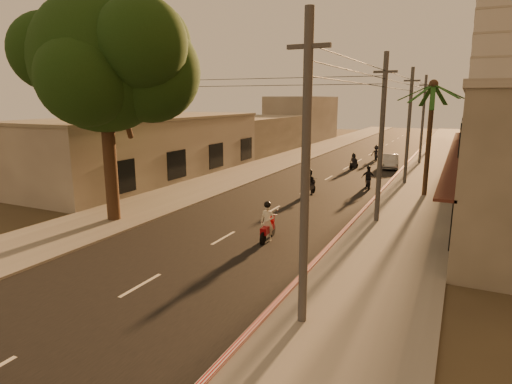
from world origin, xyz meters
TOP-DOWN VIEW (x-y plane):
  - ground at (0.00, 0.00)m, footprint 160.00×160.00m
  - road at (0.00, 20.00)m, footprint 10.00×140.00m
  - sidewalk_right at (7.50, 20.00)m, footprint 5.00×140.00m
  - sidewalk_left at (-7.50, 20.00)m, footprint 5.00×140.00m
  - curb_stripe at (5.10, 15.00)m, footprint 0.20×60.00m
  - left_building at (-13.98, 14.00)m, footprint 8.20×24.20m
  - broadleaf_tree at (-6.61, 2.14)m, footprint 9.60×8.70m
  - palm_tree at (8.00, 16.00)m, footprint 5.00×5.00m
  - utility_poles at (6.20, 20.00)m, footprint 1.20×48.26m
  - filler_right at (14.00, 45.00)m, footprint 8.00×14.00m
  - filler_left_near at (-14.00, 34.00)m, footprint 8.00×14.00m
  - filler_left_far at (-14.00, 52.00)m, footprint 8.00×14.00m
  - scooter_red at (2.08, 2.59)m, footprint 0.80×1.99m
  - scooter_mid_a at (0.69, 12.94)m, footprint 0.90×1.88m
  - scooter_mid_b at (3.93, 16.90)m, footprint 1.20×1.76m
  - scooter_far_a at (0.76, 25.79)m, footprint 0.98×1.57m
  - scooter_far_b at (1.66, 32.46)m, footprint 1.35×1.73m
  - parked_car at (3.89, 27.75)m, footprint 2.79×4.59m

SIDE VIEW (x-z plane):
  - ground at x=0.00m, z-range 0.00..0.00m
  - road at x=0.00m, z-range 0.00..0.02m
  - sidewalk_right at x=7.50m, z-range 0.00..0.12m
  - sidewalk_left at x=-7.50m, z-range 0.00..0.12m
  - curb_stripe at x=5.10m, z-range 0.00..0.20m
  - parked_car at x=3.89m, z-range 0.00..1.36m
  - scooter_far_a at x=0.76m, z-range -0.07..1.50m
  - scooter_far_b at x=1.66m, z-range -0.07..1.67m
  - scooter_mid_b at x=3.93m, z-range -0.08..1.69m
  - scooter_mid_a at x=0.69m, z-range -0.09..1.75m
  - scooter_red at x=2.08m, z-range -0.12..1.83m
  - filler_left_near at x=-14.00m, z-range 0.00..4.40m
  - left_building at x=-13.98m, z-range 0.00..5.20m
  - filler_right at x=14.00m, z-range 0.00..6.00m
  - filler_left_far at x=-14.00m, z-range 0.00..7.00m
  - utility_poles at x=6.20m, z-range 2.04..11.04m
  - palm_tree at x=8.00m, z-range 3.05..11.25m
  - broadleaf_tree at x=-6.61m, z-range 2.43..14.53m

